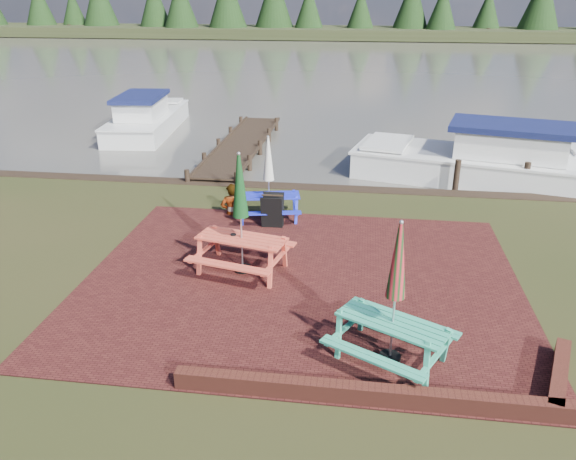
% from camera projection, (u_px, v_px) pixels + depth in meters
% --- Properties ---
extents(ground, '(120.00, 120.00, 0.00)m').
position_uv_depth(ground, '(295.00, 305.00, 10.81)').
color(ground, black).
rests_on(ground, ground).
extents(paving, '(9.00, 7.50, 0.02)m').
position_uv_depth(paving, '(301.00, 280.00, 11.71)').
color(paving, '#351211').
rests_on(paving, ground).
extents(brick_wall, '(6.21, 1.79, 0.30)m').
position_uv_depth(brick_wall, '(419.00, 391.00, 8.28)').
color(brick_wall, '#4C1E16').
rests_on(brick_wall, ground).
extents(water, '(120.00, 60.00, 0.02)m').
position_uv_depth(water, '(353.00, 66.00, 44.47)').
color(water, '#46433C').
rests_on(water, ground).
extents(far_treeline, '(120.00, 10.00, 8.10)m').
position_uv_depth(far_treeline, '(361.00, 9.00, 69.56)').
color(far_treeline, black).
rests_on(far_treeline, ground).
extents(picnic_table_teal, '(2.30, 2.22, 2.46)m').
position_uv_depth(picnic_table_teal, '(393.00, 315.00, 8.87)').
color(picnic_table_teal, teal).
rests_on(picnic_table_teal, ground).
extents(picnic_table_red, '(2.22, 2.06, 2.61)m').
position_uv_depth(picnic_table_red, '(241.00, 232.00, 11.76)').
color(picnic_table_red, '#D84C37').
rests_on(picnic_table_red, ground).
extents(picnic_table_blue, '(1.85, 1.71, 2.21)m').
position_uv_depth(picnic_table_blue, '(269.00, 191.00, 14.57)').
color(picnic_table_blue, '#1923BC').
rests_on(picnic_table_blue, ground).
extents(chalkboard, '(0.55, 0.52, 0.87)m').
position_uv_depth(chalkboard, '(272.00, 211.00, 14.17)').
color(chalkboard, black).
rests_on(chalkboard, ground).
extents(jetty, '(1.76, 9.08, 1.00)m').
position_uv_depth(jetty, '(241.00, 145.00, 21.46)').
color(jetty, black).
rests_on(jetty, ground).
extents(boat_jetty, '(2.90, 6.80, 1.92)m').
position_uv_depth(boat_jetty, '(147.00, 120.00, 24.38)').
color(boat_jetty, silver).
rests_on(boat_jetty, ground).
extents(boat_near, '(8.31, 4.49, 2.13)m').
position_uv_depth(boat_near, '(482.00, 162.00, 18.16)').
color(boat_near, silver).
rests_on(boat_near, ground).
extents(person, '(0.71, 0.58, 1.70)m').
position_uv_depth(person, '(231.00, 185.00, 14.83)').
color(person, gray).
rests_on(person, ground).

